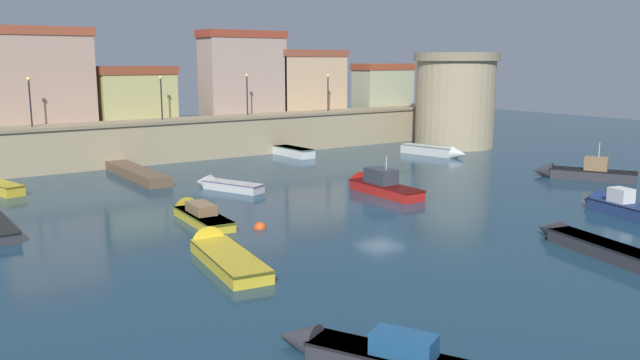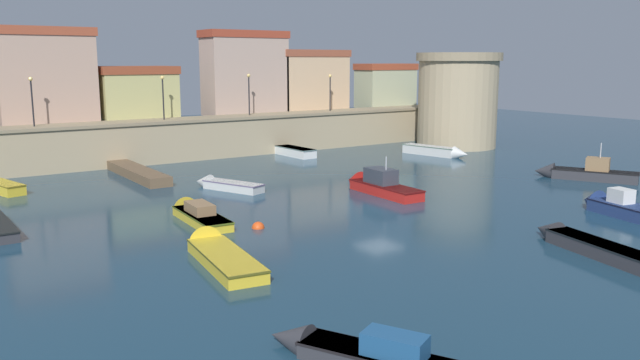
% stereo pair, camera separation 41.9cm
% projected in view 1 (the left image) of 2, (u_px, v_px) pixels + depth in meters
% --- Properties ---
extents(ground_plane, '(136.95, 136.95, 0.00)m').
position_uv_depth(ground_plane, '(380.00, 206.00, 38.89)').
color(ground_plane, '#19384C').
extents(quay_wall, '(54.53, 3.76, 3.60)m').
position_uv_depth(quay_wall, '(205.00, 137.00, 58.38)').
color(quay_wall, tan).
rests_on(quay_wall, ground).
extents(old_town_backdrop, '(52.46, 4.91, 8.12)m').
position_uv_depth(old_town_backdrop, '(179.00, 81.00, 60.08)').
color(old_town_backdrop, tan).
rests_on(old_town_backdrop, ground).
extents(fortress_tower, '(8.48, 8.48, 9.40)m').
position_uv_depth(fortress_tower, '(455.00, 100.00, 65.13)').
color(fortress_tower, tan).
rests_on(fortress_tower, ground).
extents(pier_dock, '(1.67, 9.91, 0.70)m').
position_uv_depth(pier_dock, '(137.00, 173.00, 48.35)').
color(pier_dock, brown).
rests_on(pier_dock, ground).
extents(quay_lamp_0, '(0.32, 0.32, 3.80)m').
position_uv_depth(quay_lamp_0, '(30.00, 94.00, 49.49)').
color(quay_lamp_0, black).
rests_on(quay_lamp_0, quay_wall).
extents(quay_lamp_1, '(0.32, 0.32, 3.75)m').
position_uv_depth(quay_lamp_1, '(161.00, 91.00, 55.39)').
color(quay_lamp_1, black).
rests_on(quay_lamp_1, quay_wall).
extents(quay_lamp_2, '(0.32, 0.32, 3.82)m').
position_uv_depth(quay_lamp_2, '(247.00, 88.00, 60.06)').
color(quay_lamp_2, black).
rests_on(quay_lamp_2, quay_wall).
extents(quay_lamp_3, '(0.32, 0.32, 3.67)m').
position_uv_depth(quay_lamp_3, '(328.00, 87.00, 65.26)').
color(quay_lamp_3, black).
rests_on(quay_lamp_3, quay_wall).
extents(moored_boat_0, '(1.79, 7.41, 1.42)m').
position_uv_depth(moored_boat_0, '(284.00, 150.00, 60.53)').
color(moored_boat_0, white).
rests_on(moored_boat_0, ground).
extents(moored_boat_2, '(2.81, 7.36, 1.21)m').
position_uv_depth(moored_boat_2, '(588.00, 243.00, 29.81)').
color(moored_boat_2, '#333338').
rests_on(moored_boat_2, ground).
extents(moored_boat_3, '(3.79, 5.95, 1.47)m').
position_uv_depth(moored_boat_3, '(363.00, 351.00, 18.73)').
color(moored_boat_3, '#333338').
rests_on(moored_boat_3, ground).
extents(moored_boat_5, '(2.67, 6.82, 1.23)m').
position_uv_depth(moored_boat_5, '(435.00, 151.00, 59.55)').
color(moored_boat_5, silver).
rests_on(moored_boat_5, ground).
extents(moored_boat_6, '(2.55, 5.08, 1.93)m').
position_uv_depth(moored_boat_6, '(613.00, 205.00, 37.25)').
color(moored_boat_6, navy).
rests_on(moored_boat_6, ground).
extents(moored_boat_7, '(1.88, 6.77, 1.51)m').
position_uv_depth(moored_boat_7, '(196.00, 213.00, 35.71)').
color(moored_boat_7, gold).
rests_on(moored_boat_7, ground).
extents(moored_boat_8, '(3.27, 5.68, 1.17)m').
position_uv_depth(moored_boat_8, '(223.00, 185.00, 44.00)').
color(moored_boat_8, silver).
rests_on(moored_boat_8, ground).
extents(moored_boat_11, '(2.67, 7.45, 1.63)m').
position_uv_depth(moored_boat_11, '(220.00, 252.00, 28.60)').
color(moored_boat_11, gold).
rests_on(moored_boat_11, ground).
extents(moored_boat_12, '(4.66, 7.08, 3.12)m').
position_uv_depth(moored_boat_12, '(581.00, 172.00, 47.81)').
color(moored_boat_12, '#333338').
rests_on(moored_boat_12, ground).
extents(moored_boat_13, '(1.91, 7.32, 2.97)m').
position_uv_depth(moored_boat_13, '(376.00, 184.00, 42.99)').
color(moored_boat_13, red).
rests_on(moored_boat_13, ground).
extents(mooring_buoy_0, '(0.67, 0.67, 0.67)m').
position_uv_depth(mooring_buoy_0, '(260.00, 228.00, 33.84)').
color(mooring_buoy_0, '#EA4C19').
rests_on(mooring_buoy_0, ground).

